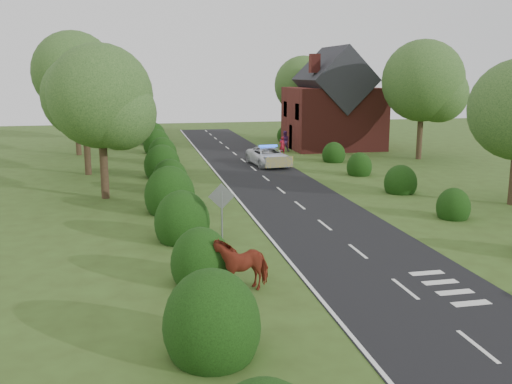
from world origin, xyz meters
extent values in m
plane|color=#374A1C|center=(0.00, 0.00, 0.00)|extent=(120.00, 120.00, 0.00)
cube|color=black|center=(0.00, 15.00, 0.01)|extent=(6.00, 70.00, 0.02)
cube|color=white|center=(0.00, -8.00, 0.03)|extent=(0.12, 1.80, 0.01)
cube|color=white|center=(0.00, -4.00, 0.03)|extent=(0.12, 1.80, 0.01)
cube|color=white|center=(0.00, 0.00, 0.03)|extent=(0.12, 1.80, 0.01)
cube|color=white|center=(0.00, 4.00, 0.03)|extent=(0.12, 1.80, 0.01)
cube|color=white|center=(0.00, 8.00, 0.03)|extent=(0.12, 1.80, 0.01)
cube|color=white|center=(0.00, 12.00, 0.03)|extent=(0.12, 1.80, 0.01)
cube|color=white|center=(0.00, 16.00, 0.03)|extent=(0.12, 1.80, 0.01)
cube|color=white|center=(0.00, 20.00, 0.03)|extent=(0.12, 1.80, 0.01)
cube|color=white|center=(0.00, 24.00, 0.03)|extent=(0.12, 1.80, 0.01)
cube|color=white|center=(0.00, 28.00, 0.03)|extent=(0.12, 1.80, 0.01)
cube|color=white|center=(0.00, 32.00, 0.03)|extent=(0.12, 1.80, 0.01)
cube|color=white|center=(0.00, 36.00, 0.03)|extent=(0.12, 1.80, 0.01)
cube|color=white|center=(0.00, 40.00, 0.03)|extent=(0.12, 1.80, 0.01)
cube|color=white|center=(0.00, 44.00, 0.03)|extent=(0.12, 1.80, 0.01)
cube|color=white|center=(0.00, 48.00, 0.03)|extent=(0.12, 1.80, 0.01)
cube|color=white|center=(-2.90, 15.00, 0.03)|extent=(0.12, 70.00, 0.01)
cube|color=white|center=(1.40, -5.50, 0.03)|extent=(1.20, 0.35, 0.01)
cube|color=white|center=(1.40, -4.60, 0.03)|extent=(1.20, 0.35, 0.01)
cube|color=white|center=(1.40, -3.70, 0.03)|extent=(1.20, 0.35, 0.01)
cube|color=white|center=(1.40, -2.80, 0.03)|extent=(1.20, 0.35, 0.01)
ellipsoid|color=black|center=(-6.60, -7.00, 0.77)|extent=(2.40, 2.52, 2.80)
ellipsoid|color=black|center=(-6.30, -2.00, 0.66)|extent=(2.00, 2.10, 2.40)
ellipsoid|color=black|center=(-6.50, 3.00, 0.74)|extent=(2.30, 2.41, 2.70)
ellipsoid|color=black|center=(-6.70, 8.00, 0.83)|extent=(2.50, 2.62, 3.00)
ellipsoid|color=black|center=(-6.40, 13.00, 0.69)|extent=(2.10, 2.20, 2.50)
ellipsoid|color=black|center=(-6.60, 18.00, 0.77)|extent=(2.40, 2.52, 2.80)
ellipsoid|color=black|center=(-6.30, 24.00, 0.72)|extent=(2.20, 2.31, 2.60)
ellipsoid|color=black|center=(-6.50, 30.00, 0.74)|extent=(2.30, 2.41, 2.70)
ellipsoid|color=black|center=(-6.60, 36.00, 0.77)|extent=(2.40, 2.52, 2.80)
ellipsoid|color=black|center=(6.40, 4.00, 0.52)|extent=(1.60, 1.68, 1.90)
ellipsoid|color=black|center=(6.60, 10.00, 0.58)|extent=(1.90, 2.00, 2.10)
ellipsoid|color=black|center=(6.50, 16.00, 0.55)|extent=(1.70, 1.78, 2.00)
ellipsoid|color=black|center=(6.80, 22.00, 0.55)|extent=(1.80, 1.89, 2.00)
ellipsoid|color=black|center=(6.60, 36.00, 0.55)|extent=(1.70, 1.78, 2.00)
cylinder|color=#332316|center=(-10.00, 12.00, 1.98)|extent=(0.44, 0.44, 3.96)
sphere|color=#1C3A16|center=(-10.00, 12.00, 5.58)|extent=(5.60, 5.60, 5.60)
sphere|color=#5D853A|center=(-9.02, 11.44, 4.68)|extent=(3.92, 3.92, 3.92)
cylinder|color=#332316|center=(-11.50, 20.00, 1.87)|extent=(0.44, 0.44, 3.74)
sphere|color=#1C3A16|center=(-11.50, 20.00, 5.27)|extent=(5.60, 5.60, 5.60)
sphere|color=#5D853A|center=(-10.52, 19.44, 4.42)|extent=(3.92, 3.92, 3.92)
cylinder|color=#332316|center=(-13.00, 30.00, 2.42)|extent=(0.44, 0.44, 4.84)
sphere|color=#1C3A16|center=(-13.00, 30.00, 6.82)|extent=(6.80, 6.80, 6.80)
sphere|color=#5D853A|center=(-11.81, 29.32, 5.72)|extent=(4.76, 4.76, 4.76)
cylinder|color=#332316|center=(-10.50, 40.00, 2.09)|extent=(0.44, 0.44, 4.18)
sphere|color=#1C3A16|center=(-10.50, 40.00, 5.89)|extent=(6.00, 6.00, 6.00)
sphere|color=#5D853A|center=(-9.45, 39.40, 4.94)|extent=(4.20, 4.20, 4.20)
cylinder|color=#332316|center=(14.00, 22.00, 2.20)|extent=(0.44, 0.44, 4.40)
sphere|color=#1C3A16|center=(14.00, 22.00, 6.20)|extent=(6.40, 6.40, 6.40)
sphere|color=#5D853A|center=(15.12, 21.36, 5.20)|extent=(4.48, 4.48, 4.48)
cylinder|color=#332316|center=(9.00, 38.00, 1.98)|extent=(0.44, 0.44, 3.96)
sphere|color=#1C3A16|center=(9.00, 38.00, 5.58)|extent=(6.00, 6.00, 6.00)
sphere|color=#5D853A|center=(10.05, 37.40, 4.68)|extent=(4.20, 4.20, 4.20)
cylinder|color=gray|center=(-5.00, 2.00, 1.10)|extent=(0.08, 0.08, 2.20)
cube|color=gray|center=(-5.00, 2.00, 2.00)|extent=(1.06, 0.04, 1.06)
cube|color=maroon|center=(9.50, 30.00, 2.75)|extent=(8.00, 7.00, 5.50)
cube|color=black|center=(9.50, 30.00, 6.20)|extent=(5.94, 7.40, 5.94)
cube|color=maroon|center=(7.00, 28.00, 7.60)|extent=(0.80, 0.80, 1.60)
imported|color=maroon|center=(-5.11, -2.79, 0.71)|extent=(2.20, 1.53, 1.42)
imported|color=white|center=(1.39, 21.29, 0.69)|extent=(2.73, 5.17, 1.38)
cube|color=yellow|center=(1.61, 18.78, 0.62)|extent=(2.07, 0.24, 0.76)
cube|color=blue|center=(1.39, 21.29, 1.46)|extent=(1.40, 0.40, 0.14)
imported|color=maroon|center=(3.85, 26.65, 0.77)|extent=(0.64, 0.50, 1.53)
imported|color=#5F2E74|center=(4.58, 28.62, 0.91)|extent=(1.03, 0.89, 1.81)
camera|label=1|loc=(-8.21, -19.83, 6.77)|focal=40.00mm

